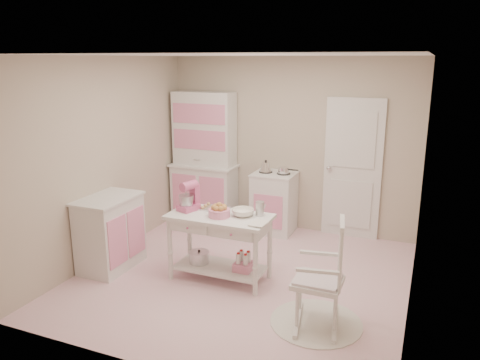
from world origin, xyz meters
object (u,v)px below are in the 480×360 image
at_px(rocking_chair, 318,272).
at_px(base_cabinet, 110,233).
at_px(bread_basket, 219,213).
at_px(stand_mixer, 188,197).
at_px(hutch, 204,158).
at_px(work_table, 220,247).
at_px(stove, 274,202).

bearing_deg(rocking_chair, base_cabinet, 163.33).
bearing_deg(rocking_chair, bread_basket, 149.03).
relative_size(base_cabinet, stand_mixer, 2.71).
height_order(hutch, rocking_chair, hutch).
relative_size(base_cabinet, rocking_chair, 0.84).
bearing_deg(rocking_chair, work_table, 147.40).
bearing_deg(stove, hutch, 177.61).
bearing_deg(work_table, stand_mixer, 177.27).
distance_m(base_cabinet, bread_basket, 1.48).
distance_m(base_cabinet, work_table, 1.42).
distance_m(base_cabinet, rocking_chair, 2.72).
bearing_deg(base_cabinet, work_table, 9.58).
height_order(rocking_chair, bread_basket, rocking_chair).
bearing_deg(base_cabinet, stove, 53.27).
distance_m(hutch, work_table, 2.21).
bearing_deg(base_cabinet, rocking_chair, -6.18).
xyz_separation_m(stove, work_table, (-0.09, -1.75, -0.06)).
bearing_deg(hutch, work_table, -58.29).
height_order(rocking_chair, work_table, rocking_chair).
relative_size(stove, rocking_chair, 0.84).
bearing_deg(rocking_chair, stove, 107.55).
height_order(stove, work_table, stove).
relative_size(stove, bread_basket, 3.68).
bearing_deg(rocking_chair, hutch, 125.52).
height_order(rocking_chair, stand_mixer, stand_mixer).
xyz_separation_m(base_cabinet, work_table, (1.40, 0.24, -0.06)).
xyz_separation_m(stove, bread_basket, (-0.07, -1.80, 0.39)).
bearing_deg(bread_basket, stove, 87.92).
bearing_deg(hutch, rocking_chair, -44.00).
bearing_deg(bread_basket, base_cabinet, -172.53).
bearing_deg(rocking_chair, stand_mixer, 151.84).
relative_size(hutch, work_table, 1.73).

